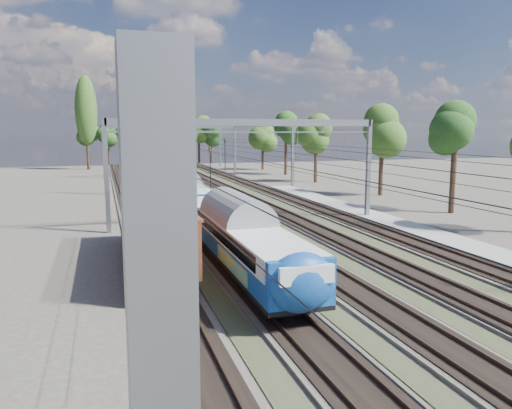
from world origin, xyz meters
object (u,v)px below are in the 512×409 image
object	(u,v)px
emu_train	(182,188)
freight_boxcar	(154,227)
signal_far	(225,151)
worker	(194,189)
signal_near	(210,162)

from	to	relation	value
emu_train	freight_boxcar	size ratio (longest dim) A/B	4.20
emu_train	signal_far	size ratio (longest dim) A/B	9.74
signal_far	worker	bearing A→B (deg)	-106.54
signal_far	signal_near	bearing A→B (deg)	-104.74
worker	signal_near	bearing A→B (deg)	-45.78
emu_train	worker	distance (m)	13.47
worker	emu_train	bearing A→B (deg)	144.75
worker	signal_near	xyz separation A→B (m)	(3.73, 7.84, 2.79)
freight_boxcar	signal_near	xyz separation A→B (m)	(11.68, 39.13, 1.34)
emu_train	freight_boxcar	distance (m)	18.92
freight_boxcar	signal_near	world-z (taller)	signal_near
freight_boxcar	signal_near	size ratio (longest dim) A/B	2.56
freight_boxcar	worker	distance (m)	32.32
emu_train	worker	bearing A→B (deg)	75.06
emu_train	worker	xyz separation A→B (m)	(3.45, 12.92, -1.66)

